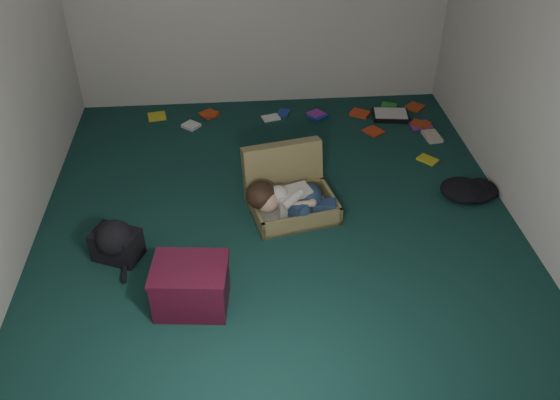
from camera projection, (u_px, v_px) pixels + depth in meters
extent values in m
plane|color=#133934|center=(278.00, 223.00, 4.99)|extent=(4.50, 4.50, 0.00)
plane|color=silver|center=(324.00, 318.00, 2.42)|extent=(4.50, 0.00, 4.50)
plane|color=silver|center=(549.00, 70.00, 4.36)|extent=(0.00, 4.50, 4.50)
cube|color=olive|center=(294.00, 207.00, 5.03)|extent=(0.79, 0.63, 0.16)
cube|color=beige|center=(294.00, 211.00, 5.06)|extent=(0.72, 0.56, 0.02)
cube|color=olive|center=(283.00, 170.00, 5.18)|extent=(0.73, 0.35, 0.51)
cube|color=silver|center=(292.00, 201.00, 4.96)|extent=(0.34, 0.26, 0.22)
sphere|color=tan|center=(268.00, 202.00, 4.85)|extent=(0.19, 0.19, 0.19)
ellipsoid|color=black|center=(261.00, 195.00, 4.86)|extent=(0.25, 0.26, 0.22)
ellipsoid|color=navy|center=(309.00, 197.00, 5.00)|extent=(0.23, 0.26, 0.22)
cube|color=navy|center=(304.00, 207.00, 4.90)|extent=(0.29, 0.25, 0.14)
cube|color=navy|center=(321.00, 207.00, 4.95)|extent=(0.25, 0.14, 0.11)
sphere|color=white|center=(331.00, 205.00, 5.00)|extent=(0.11, 0.11, 0.11)
sphere|color=white|center=(334.00, 211.00, 4.96)|extent=(0.10, 0.10, 0.10)
cylinder|color=tan|center=(303.00, 204.00, 4.84)|extent=(0.19, 0.10, 0.07)
cube|color=#470E21|center=(191.00, 287.00, 4.14)|extent=(0.54, 0.44, 0.33)
cube|color=#470E21|center=(189.00, 269.00, 4.04)|extent=(0.56, 0.46, 0.02)
cube|color=black|center=(390.00, 115.00, 6.46)|extent=(0.42, 0.34, 0.05)
cube|color=white|center=(391.00, 113.00, 6.45)|extent=(0.38, 0.29, 0.01)
cube|color=yellow|center=(157.00, 117.00, 6.47)|extent=(0.20, 0.15, 0.02)
cube|color=#B23B17|center=(209.00, 115.00, 6.51)|extent=(0.25, 0.24, 0.02)
cube|color=white|center=(271.00, 118.00, 6.45)|extent=(0.20, 0.23, 0.02)
cube|color=#1C3F9C|center=(318.00, 116.00, 6.47)|extent=(0.21, 0.24, 0.02)
cube|color=red|center=(360.00, 114.00, 6.52)|extent=(0.25, 0.23, 0.02)
cube|color=green|center=(388.00, 107.00, 6.64)|extent=(0.21, 0.17, 0.02)
cube|color=purple|center=(420.00, 125.00, 6.31)|extent=(0.25, 0.24, 0.02)
cube|color=beige|center=(432.00, 137.00, 6.12)|extent=(0.18, 0.22, 0.02)
cube|color=yellow|center=(428.00, 160.00, 5.76)|extent=(0.22, 0.24, 0.02)
cube|color=#B23B17|center=(415.00, 107.00, 6.65)|extent=(0.25, 0.22, 0.02)
cube|color=white|center=(191.00, 126.00, 6.30)|extent=(0.22, 0.18, 0.02)
cube|color=#1C3F9C|center=(283.00, 113.00, 6.53)|extent=(0.25, 0.25, 0.02)
cube|color=red|center=(373.00, 131.00, 6.21)|extent=(0.17, 0.21, 0.02)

